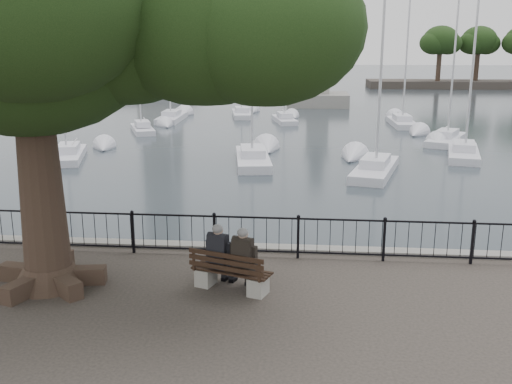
# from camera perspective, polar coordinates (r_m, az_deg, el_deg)

# --- Properties ---
(harbor) EXTENTS (260.00, 260.00, 1.20)m
(harbor) POSITION_cam_1_polar(r_m,az_deg,el_deg) (14.40, 0.19, -7.63)
(harbor) COLOR gray
(harbor) RESTS_ON ground
(railing) EXTENTS (22.06, 0.06, 1.00)m
(railing) POSITION_cam_1_polar(r_m,az_deg,el_deg) (13.57, 0.00, -4.26)
(railing) COLOR black
(railing) RESTS_ON ground
(bench) EXTENTS (1.75, 1.03, 0.88)m
(bench) POSITION_cam_1_polar(r_m,az_deg,el_deg) (11.83, -2.57, -8.42)
(bench) COLOR gray
(bench) RESTS_ON ground
(person_left) EXTENTS (0.56, 0.77, 1.40)m
(person_left) POSITION_cam_1_polar(r_m,az_deg,el_deg) (11.90, -3.51, -6.55)
(person_left) COLOR black
(person_left) RESTS_ON ground
(person_right) EXTENTS (0.56, 0.77, 1.40)m
(person_right) POSITION_cam_1_polar(r_m,az_deg,el_deg) (11.66, -1.03, -6.97)
(person_right) COLOR black
(person_right) RESTS_ON ground
(tree) EXTENTS (10.42, 7.28, 8.51)m
(tree) POSITION_cam_1_polar(r_m,az_deg,el_deg) (11.83, -18.32, 17.11)
(tree) COLOR black
(tree) RESTS_ON ground
(lion_monument) EXTENTS (6.22, 6.22, 9.11)m
(lion_monument) POSITION_cam_1_polar(r_m,az_deg,el_deg) (60.36, 6.25, 10.73)
(lion_monument) COLOR gray
(lion_monument) RESTS_ON ground
(sailboat_a) EXTENTS (2.83, 5.33, 8.81)m
(sailboat_a) POSITION_cam_1_polar(r_m,az_deg,el_deg) (32.66, -18.20, 3.65)
(sailboat_a) COLOR silver
(sailboat_a) RESTS_ON ground
(sailboat_b) EXTENTS (2.48, 6.11, 12.60)m
(sailboat_b) POSITION_cam_1_polar(r_m,az_deg,el_deg) (29.87, -0.33, 3.57)
(sailboat_b) COLOR silver
(sailboat_b) RESTS_ON ground
(sailboat_c) EXTENTS (2.99, 5.94, 11.79)m
(sailboat_c) POSITION_cam_1_polar(r_m,az_deg,el_deg) (27.87, 11.83, 2.47)
(sailboat_c) COLOR silver
(sailboat_c) RESTS_ON ground
(sailboat_d) EXTENTS (2.75, 5.83, 10.53)m
(sailboat_d) POSITION_cam_1_polar(r_m,az_deg,el_deg) (33.61, 20.03, 3.83)
(sailboat_d) COLOR silver
(sailboat_d) RESTS_ON ground
(sailboat_e) EXTENTS (3.02, 4.89, 10.34)m
(sailboat_e) POSITION_cam_1_polar(r_m,az_deg,el_deg) (41.97, -11.29, 6.35)
(sailboat_e) COLOR silver
(sailboat_e) RESTS_ON ground
(sailboat_f) EXTENTS (2.41, 5.07, 9.71)m
(sailboat_f) POSITION_cam_1_polar(r_m,az_deg,el_deg) (46.69, 2.86, 7.35)
(sailboat_f) COLOR silver
(sailboat_f) RESTS_ON ground
(sailboat_g) EXTENTS (1.75, 5.81, 11.74)m
(sailboat_g) POSITION_cam_1_polar(r_m,az_deg,el_deg) (46.12, 14.37, 6.88)
(sailboat_g) COLOR silver
(sailboat_g) RESTS_ON ground
(sailboat_h) EXTENTS (2.54, 5.86, 11.97)m
(sailboat_h) POSITION_cam_1_polar(r_m,az_deg,el_deg) (50.67, -1.41, 7.94)
(sailboat_h) COLOR silver
(sailboat_h) RESTS_ON ground
(sailboat_i) EXTENTS (1.93, 6.10, 10.93)m
(sailboat_i) POSITION_cam_1_polar(r_m,az_deg,el_deg) (48.20, -8.43, 7.43)
(sailboat_i) COLOR silver
(sailboat_i) RESTS_ON ground
(sailboat_j) EXTENTS (3.65, 5.55, 10.64)m
(sailboat_j) POSITION_cam_1_polar(r_m,az_deg,el_deg) (38.34, 18.51, 5.15)
(sailboat_j) COLOR silver
(sailboat_j) RESTS_ON ground
(far_shore) EXTENTS (30.00, 8.60, 9.18)m
(far_shore) POSITION_cam_1_polar(r_m,az_deg,el_deg) (93.03, 21.05, 12.13)
(far_shore) COLOR #2E2925
(far_shore) RESTS_ON ground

